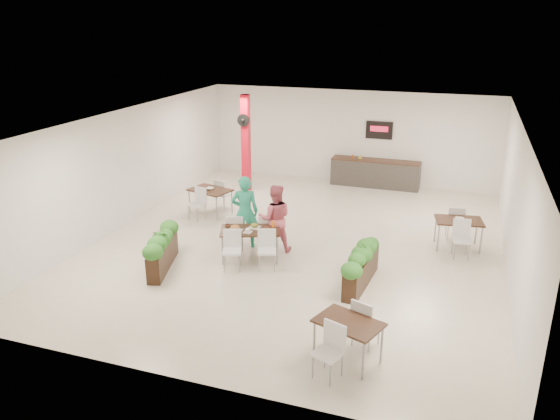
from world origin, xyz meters
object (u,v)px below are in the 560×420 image
(planter_right, at_px, (362,264))
(red_column, at_px, (246,142))
(side_table_c, at_px, (348,329))
(service_counter, at_px, (375,173))
(diner_man, at_px, (245,212))
(side_table_b, at_px, (459,225))
(main_table, at_px, (250,234))
(side_table_a, at_px, (210,193))
(diner_woman, at_px, (275,218))
(planter_left, at_px, (162,248))

(planter_right, bearing_deg, red_column, 131.69)
(planter_right, xyz_separation_m, side_table_c, (0.32, -2.83, 0.11))
(service_counter, height_order, diner_man, service_counter)
(side_table_c, bearing_deg, planter_right, 116.44)
(service_counter, distance_m, side_table_b, 5.45)
(main_table, distance_m, side_table_c, 4.55)
(service_counter, bearing_deg, side_table_a, -133.58)
(diner_man, distance_m, side_table_c, 5.31)
(red_column, relative_size, service_counter, 1.07)
(planter_right, height_order, side_table_c, planter_right)
(red_column, distance_m, diner_man, 4.82)
(diner_woman, xyz_separation_m, side_table_a, (-2.71, 1.94, -0.23))
(main_table, distance_m, diner_man, 0.82)
(diner_man, xyz_separation_m, side_table_c, (3.51, -3.98, -0.31))
(red_column, relative_size, planter_left, 1.73)
(service_counter, bearing_deg, side_table_b, -58.20)
(diner_man, bearing_deg, diner_woman, 160.06)
(planter_right, bearing_deg, side_table_a, 148.73)
(service_counter, height_order, diner_woman, service_counter)
(main_table, height_order, planter_left, planter_left)
(service_counter, distance_m, side_table_c, 10.35)
(red_column, height_order, side_table_c, red_column)
(diner_man, xyz_separation_m, planter_left, (-1.33, -1.80, -0.42))
(side_table_a, bearing_deg, red_column, 102.64)
(side_table_b, bearing_deg, service_counter, 111.66)
(side_table_a, distance_m, side_table_c, 8.03)
(diner_woman, bearing_deg, side_table_b, -178.82)
(service_counter, bearing_deg, side_table_c, -82.87)
(red_column, height_order, diner_man, red_column)
(red_column, distance_m, service_counter, 4.56)
(planter_right, bearing_deg, service_counter, 97.40)
(service_counter, distance_m, side_table_a, 6.00)
(service_counter, distance_m, planter_right, 7.50)
(service_counter, relative_size, main_table, 1.55)
(main_table, relative_size, side_table_c, 1.16)
(diner_man, bearing_deg, planter_right, 140.16)
(service_counter, bearing_deg, diner_man, -109.46)
(red_column, bearing_deg, planter_left, -85.87)
(diner_woman, bearing_deg, main_table, 38.28)
(service_counter, bearing_deg, red_column, -155.00)
(red_column, distance_m, planter_left, 6.34)
(red_column, relative_size, diner_man, 1.72)
(planter_left, bearing_deg, side_table_c, -24.32)
(service_counter, distance_m, diner_woman, 6.45)
(diner_man, height_order, side_table_b, diner_man)
(diner_woman, height_order, side_table_a, diner_woman)
(side_table_a, distance_m, side_table_b, 7.01)
(planter_right, bearing_deg, diner_woman, 154.21)
(main_table, bearing_deg, side_table_c, -46.87)
(side_table_a, bearing_deg, service_counter, 62.15)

